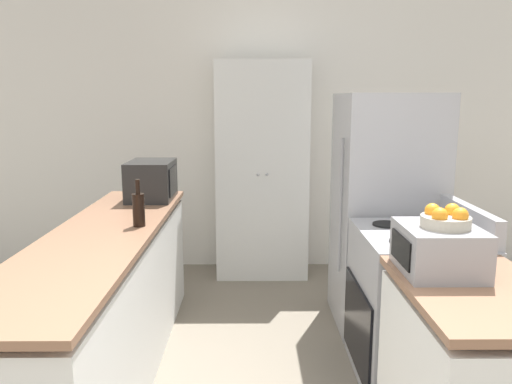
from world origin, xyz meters
name	(u,v)px	position (x,y,z in m)	size (l,w,h in m)	color
wall_back	(255,137)	(0.00, 3.55, 1.30)	(7.00, 0.06, 2.60)	silver
counter_left	(105,309)	(-0.91, 1.42, 0.44)	(0.60, 2.65, 0.91)	silver
pantry_cabinet	(262,171)	(0.07, 3.27, 1.01)	(0.85, 0.49, 2.01)	silver
stove	(413,306)	(0.93, 1.39, 0.46)	(0.66, 0.78, 1.07)	#9E9EA3
refrigerator	(385,212)	(0.95, 2.19, 0.85)	(0.72, 0.75, 1.71)	#A3A3A8
microwave	(152,180)	(-0.80, 2.41, 1.06)	(0.34, 0.47, 0.30)	black
wine_bottle	(139,209)	(-0.71, 1.57, 1.02)	(0.07, 0.07, 0.29)	black
toaster_oven	(438,249)	(0.80, 0.74, 1.01)	(0.34, 0.38, 0.21)	#939399
fruit_bowl	(446,219)	(0.81, 0.72, 1.16)	(0.21, 0.21, 0.10)	#B2A893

